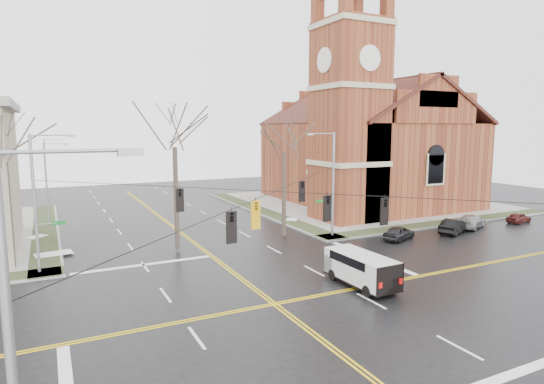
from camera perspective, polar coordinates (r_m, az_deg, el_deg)
name	(u,v)px	position (r m, az deg, el deg)	size (l,w,h in m)	color
ground	(274,304)	(25.46, 0.31, -13.88)	(120.00, 120.00, 0.00)	black
sidewalks	(274,303)	(25.43, 0.31, -13.72)	(80.00, 80.00, 0.17)	gray
road_markings	(274,304)	(25.46, 0.31, -13.87)	(100.00, 100.00, 0.01)	gold
church	(362,137)	(57.96, 11.29, 6.80)	(24.28, 27.48, 27.50)	maroon
signal_pole_ne	(331,181)	(39.57, 7.48, 1.34)	(2.75, 0.22, 9.00)	gray
signal_pole_nw	(37,199)	(32.92, -27.36, -0.83)	(2.75, 0.22, 9.00)	gray
signal_pole_sw	(22,363)	(10.64, -28.91, -18.30)	(2.75, 0.22, 9.00)	gray
span_wires	(275,191)	(23.86, 0.32, 0.07)	(23.02, 23.02, 0.03)	black
traffic_signals	(280,207)	(23.39, 1.05, -1.95)	(8.21, 8.26, 1.30)	black
streetlight_north_a	(48,180)	(49.35, -26.32, 1.32)	(2.30, 0.20, 8.00)	gray
streetlight_north_b	(47,165)	(69.28, -26.42, 3.00)	(2.30, 0.20, 8.00)	gray
cargo_van	(359,266)	(28.49, 10.86, -9.16)	(2.13, 5.20, 1.95)	silver
parked_car_a	(399,233)	(40.51, 15.64, -4.95)	(1.46, 3.62, 1.23)	black
parked_car_b	(454,226)	(44.53, 21.83, -4.01)	(1.42, 4.07, 1.34)	black
parked_car_c	(471,221)	(47.63, 23.69, -3.38)	(1.82, 4.48, 1.30)	#99999B
parked_car_d	(519,218)	(52.40, 28.56, -2.83)	(1.25, 3.11, 1.06)	#4C1815
tree_nw_far	(4,155)	(34.74, -30.56, 4.03)	(4.00, 4.00, 10.70)	#342921
tree_nw_near	(174,140)	(35.30, -12.14, 6.40)	(4.00, 4.00, 11.91)	#342921
tree_ne	(284,147)	(39.17, 1.53, 5.69)	(4.00, 4.00, 10.93)	#342921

